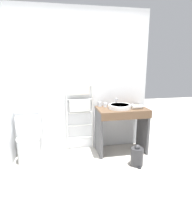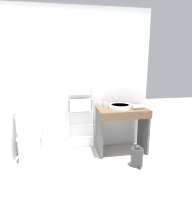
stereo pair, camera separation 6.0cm
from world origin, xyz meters
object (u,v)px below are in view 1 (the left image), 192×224
(cup_near_edge, at_px, (105,105))
(hair_dryer, at_px, (137,107))
(towel_radiator, at_px, (80,105))
(toilet, at_px, (29,142))
(cup_near_wall, at_px, (100,104))
(sink_basin, at_px, (120,106))
(trash_bin, at_px, (137,156))

(cup_near_edge, relative_size, hair_dryer, 0.35)
(towel_radiator, height_order, cup_near_edge, towel_radiator)
(cup_near_edge, bearing_deg, hair_dryer, -24.35)
(toilet, bearing_deg, cup_near_wall, 8.99)
(towel_radiator, bearing_deg, hair_dryer, -19.54)
(toilet, relative_size, sink_basin, 1.87)
(cup_near_wall, distance_m, cup_near_edge, 0.11)
(cup_near_wall, relative_size, hair_dryer, 0.38)
(sink_basin, bearing_deg, cup_near_edge, 144.20)
(sink_basin, xyz_separation_m, hair_dryer, (0.30, -0.08, -0.00))
(cup_near_wall, bearing_deg, trash_bin, -59.31)
(toilet, height_order, cup_near_wall, cup_near_wall)
(towel_radiator, distance_m, trash_bin, 1.34)
(towel_radiator, xyz_separation_m, trash_bin, (0.81, -0.80, -0.72))
(cup_near_wall, distance_m, hair_dryer, 0.67)
(cup_near_wall, xyz_separation_m, hair_dryer, (0.60, -0.30, -0.01))
(sink_basin, bearing_deg, trash_bin, -75.42)
(toilet, xyz_separation_m, towel_radiator, (0.90, 0.25, 0.56))
(towel_radiator, bearing_deg, cup_near_edge, -13.71)
(towel_radiator, height_order, hair_dryer, towel_radiator)
(towel_radiator, bearing_deg, sink_basin, -21.76)
(sink_basin, bearing_deg, cup_near_wall, 144.19)
(toilet, relative_size, cup_near_edge, 9.24)
(toilet, distance_m, sink_basin, 1.67)
(toilet, xyz_separation_m, trash_bin, (1.71, -0.55, -0.16))
(hair_dryer, bearing_deg, trash_bin, -109.52)
(hair_dryer, bearing_deg, towel_radiator, 160.46)
(sink_basin, distance_m, hair_dryer, 0.31)
(sink_basin, xyz_separation_m, cup_near_edge, (-0.22, 0.16, 0.00))
(trash_bin, bearing_deg, sink_basin, 104.58)
(trash_bin, bearing_deg, cup_near_edge, 117.48)
(towel_radiator, relative_size, cup_near_wall, 14.64)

